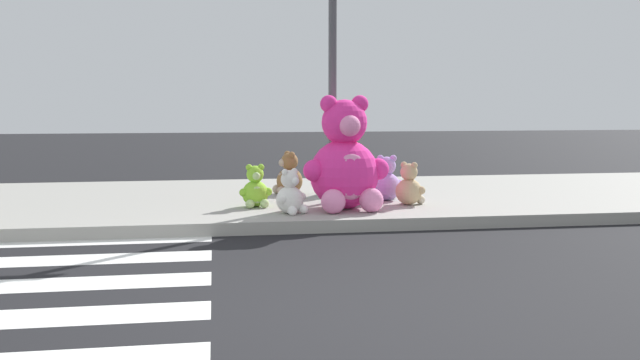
# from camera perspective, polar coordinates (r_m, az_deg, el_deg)

# --- Properties ---
(ground_plane) EXTENTS (60.00, 60.00, 0.00)m
(ground_plane) POSITION_cam_1_polar(r_m,az_deg,el_deg) (4.89, -1.75, -11.33)
(ground_plane) COLOR black
(sidewalk) EXTENTS (28.00, 4.40, 0.15)m
(sidewalk) POSITION_cam_1_polar(r_m,az_deg,el_deg) (9.94, -5.45, -1.76)
(sidewalk) COLOR #9E9B93
(sidewalk) RESTS_ON ground_plane
(sign_pole) EXTENTS (0.56, 0.11, 3.20)m
(sign_pole) POSITION_cam_1_polar(r_m,az_deg,el_deg) (9.16, 1.06, 8.69)
(sign_pole) COLOR #4C4C51
(sign_pole) RESTS_ON sidewalk
(plush_pink_large) EXTENTS (1.11, 0.99, 1.44)m
(plush_pink_large) POSITION_cam_1_polar(r_m,az_deg,el_deg) (8.62, 2.11, 1.35)
(plush_pink_large) COLOR #F22D93
(plush_pink_large) RESTS_ON sidewalk
(plush_teal) EXTENTS (0.48, 0.47, 0.67)m
(plush_teal) POSITION_cam_1_polar(r_m,az_deg,el_deg) (9.99, 1.23, 0.29)
(plush_teal) COLOR teal
(plush_teal) RESTS_ON sidewalk
(plush_lime) EXTENTS (0.43, 0.38, 0.56)m
(plush_lime) POSITION_cam_1_polar(r_m,az_deg,el_deg) (8.87, -5.41, -0.82)
(plush_lime) COLOR #8CD133
(plush_lime) RESTS_ON sidewalk
(plush_lavender) EXTENTS (0.48, 0.44, 0.63)m
(plush_lavender) POSITION_cam_1_polar(r_m,az_deg,el_deg) (9.47, 5.56, -0.17)
(plush_lavender) COLOR #B28CD8
(plush_lavender) RESTS_ON sidewalk
(plush_tan) EXTENTS (0.41, 0.40, 0.57)m
(plush_tan) POSITION_cam_1_polar(r_m,az_deg,el_deg) (9.10, 7.47, -0.63)
(plush_tan) COLOR tan
(plush_tan) RESTS_ON sidewalk
(plush_white) EXTENTS (0.39, 0.40, 0.55)m
(plush_white) POSITION_cam_1_polar(r_m,az_deg,el_deg) (8.30, -2.46, -1.31)
(plush_white) COLOR white
(plush_white) RESTS_ON sidewalk
(plush_brown) EXTENTS (0.45, 0.48, 0.63)m
(plush_brown) POSITION_cam_1_polar(r_m,az_deg,el_deg) (10.08, -2.66, 0.25)
(plush_brown) COLOR olive
(plush_brown) RESTS_ON sidewalk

